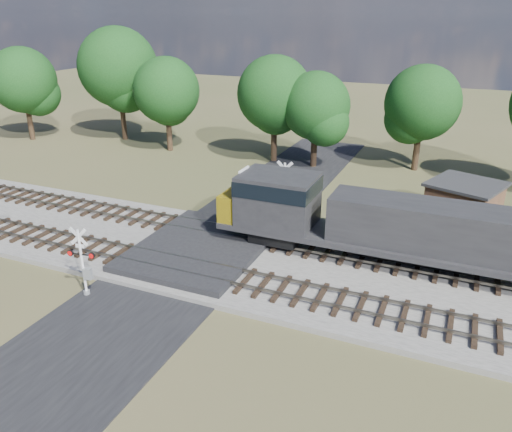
% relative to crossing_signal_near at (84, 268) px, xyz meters
% --- Properties ---
extents(ground, '(160.00, 160.00, 0.00)m').
position_rel_crossing_signal_near_xyz_m(ground, '(2.96, 5.85, -1.55)').
color(ground, '#444D29').
rests_on(ground, ground).
extents(ballast_bed, '(140.00, 10.00, 0.30)m').
position_rel_crossing_signal_near_xyz_m(ballast_bed, '(12.96, 6.35, -1.40)').
color(ballast_bed, gray).
rests_on(ballast_bed, ground).
extents(road, '(7.00, 60.00, 0.08)m').
position_rel_crossing_signal_near_xyz_m(road, '(2.96, 5.85, -1.51)').
color(road, black).
rests_on(road, ground).
extents(crossing_panel, '(7.00, 9.00, 0.62)m').
position_rel_crossing_signal_near_xyz_m(crossing_panel, '(2.96, 6.35, -1.24)').
color(crossing_panel, '#262628').
rests_on(crossing_panel, ground).
extents(track_near, '(140.00, 2.60, 0.33)m').
position_rel_crossing_signal_near_xyz_m(track_near, '(6.08, 3.85, -1.14)').
color(track_near, black).
rests_on(track_near, ballast_bed).
extents(track_far, '(140.00, 2.60, 0.33)m').
position_rel_crossing_signal_near_xyz_m(track_far, '(6.08, 8.85, -1.14)').
color(track_far, black).
rests_on(track_far, ballast_bed).
extents(crossing_signal_near, '(1.50, 0.36, 3.73)m').
position_rel_crossing_signal_near_xyz_m(crossing_signal_near, '(0.00, 0.00, 0.00)').
color(crossing_signal_near, silver).
rests_on(crossing_signal_near, ground).
extents(crossing_signal_far, '(1.78, 0.38, 4.40)m').
position_rel_crossing_signal_near_xyz_m(crossing_signal_far, '(5.80, 12.44, 0.28)').
color(crossing_signal_far, silver).
rests_on(crossing_signal_far, ground).
extents(equipment_shed, '(5.48, 5.48, 2.91)m').
position_rel_crossing_signal_near_xyz_m(equipment_shed, '(16.83, 17.23, -0.08)').
color(equipment_shed, '#4A331F').
rests_on(equipment_shed, ground).
extents(treeline, '(84.36, 11.84, 11.98)m').
position_rel_crossing_signal_near_xyz_m(treeline, '(8.69, 26.69, 5.09)').
color(treeline, black).
rests_on(treeline, ground).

